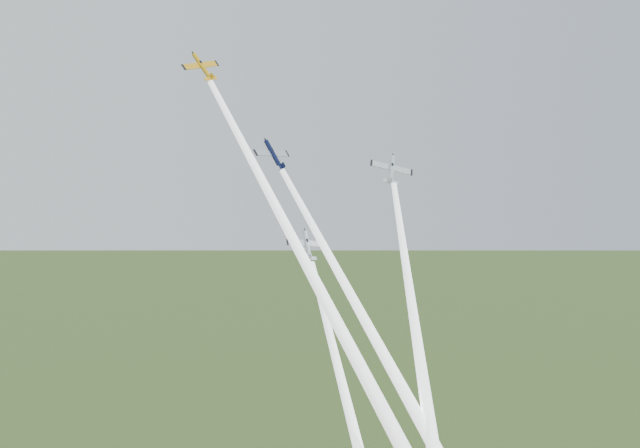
% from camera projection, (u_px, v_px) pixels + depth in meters
% --- Properties ---
extents(plane_yellow, '(9.04, 7.00, 7.23)m').
position_uv_depth(plane_yellow, '(202.00, 67.00, 126.00)').
color(plane_yellow, orange).
extents(smoke_trail_yellow, '(21.39, 45.46, 61.02)m').
position_uv_depth(smoke_trail_yellow, '(318.00, 287.00, 110.61)').
color(smoke_trail_yellow, white).
extents(plane_navy, '(9.07, 8.13, 6.61)m').
position_uv_depth(plane_navy, '(274.00, 155.00, 131.06)').
color(plane_navy, '#0B1133').
extents(smoke_trail_navy, '(18.86, 37.73, 50.67)m').
position_uv_depth(smoke_trail_navy, '(374.00, 337.00, 118.43)').
color(smoke_trail_navy, white).
extents(plane_silver_right, '(9.88, 7.15, 8.29)m').
position_uv_depth(plane_silver_right, '(392.00, 169.00, 138.59)').
color(plane_silver_right, silver).
extents(smoke_trail_silver_right, '(13.03, 37.72, 48.38)m').
position_uv_depth(smoke_trail_silver_right, '(418.00, 343.00, 120.11)').
color(smoke_trail_silver_right, white).
extents(plane_silver_low, '(7.18, 5.02, 6.36)m').
position_uv_depth(plane_silver_low, '(307.00, 245.00, 124.10)').
color(plane_silver_low, silver).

